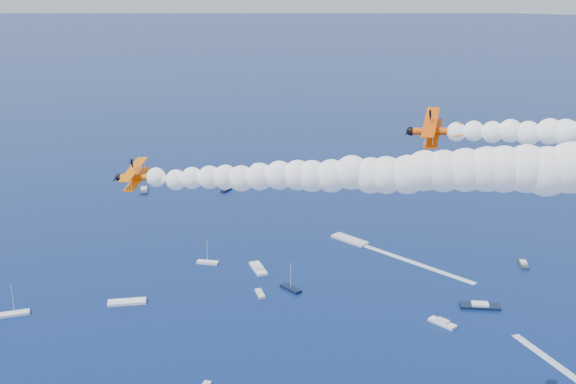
% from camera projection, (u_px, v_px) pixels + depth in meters
% --- Properties ---
extents(biplane_lead, '(9.21, 10.94, 8.62)m').
position_uv_depth(biplane_lead, '(435.00, 131.00, 110.26)').
color(biplane_lead, '#E84C04').
extents(biplane_trail, '(8.37, 9.61, 6.66)m').
position_uv_depth(biplane_trail, '(138.00, 177.00, 108.54)').
color(biplane_trail, '#FF6C05').
extents(smoke_trail_trail, '(67.75, 24.20, 12.11)m').
position_uv_depth(smoke_trail_trail, '(360.00, 174.00, 101.59)').
color(smoke_trail_trail, white).
extents(spectator_boats, '(220.08, 175.92, 0.70)m').
position_uv_depth(spectator_boats, '(377.00, 278.00, 200.75)').
color(spectator_boats, black).
rests_on(spectator_boats, ground).
extents(boat_wakes, '(134.01, 145.53, 0.04)m').
position_uv_depth(boat_wakes, '(382.00, 251.00, 219.06)').
color(boat_wakes, white).
rests_on(boat_wakes, ground).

